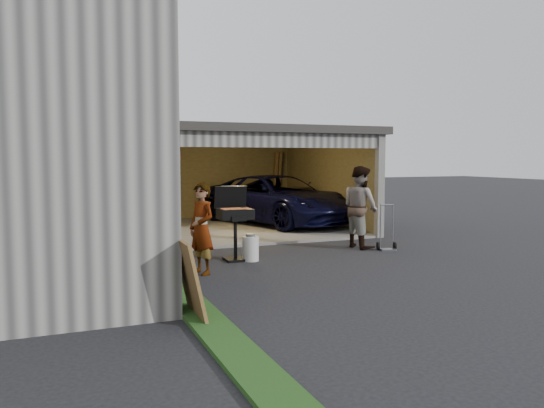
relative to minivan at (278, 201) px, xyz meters
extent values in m
plane|color=black|center=(-2.43, -6.90, -0.75)|extent=(80.00, 80.00, 0.00)
cube|color=#193814|center=(-4.68, -7.90, -0.72)|extent=(0.50, 8.00, 0.06)
cube|color=#605E59|center=(-1.68, -0.40, -0.72)|extent=(6.50, 6.00, 0.06)
cube|color=brown|center=(-1.68, 2.53, 0.60)|extent=(6.50, 0.15, 2.70)
cube|color=brown|center=(1.50, -0.40, 0.60)|extent=(0.15, 6.00, 2.70)
cube|color=brown|center=(-4.85, -0.40, 0.60)|extent=(0.15, 6.00, 2.70)
cube|color=#2D2B28|center=(-1.68, -0.40, 2.05)|extent=(6.80, 6.30, 0.20)
cube|color=#474744|center=(-1.68, -3.32, 1.77)|extent=(6.50, 0.16, 0.36)
cube|color=beige|center=(-1.68, -2.10, 1.87)|extent=(6.00, 2.40, 0.06)
cube|color=#474744|center=(1.47, -3.35, 0.60)|extent=(0.20, 0.18, 2.70)
cube|color=brown|center=(-4.23, 1.80, -0.44)|extent=(0.60, 0.50, 0.50)
cube|color=brown|center=(-4.23, 1.80, 0.04)|extent=(0.50, 0.45, 0.45)
cube|color=brown|center=(0.77, 1.70, -0.39)|extent=(0.55, 0.50, 0.60)
cube|color=brown|center=(0.95, 2.30, 0.45)|extent=(0.24, 0.43, 2.20)
imported|color=black|center=(0.00, 0.00, 0.00)|extent=(4.02, 5.89, 1.50)
imported|color=#A6B5D0|center=(-3.99, -5.85, 0.08)|extent=(0.58, 0.70, 1.65)
imported|color=#48271C|center=(0.17, -4.50, 0.20)|extent=(0.82, 1.00, 1.91)
cube|color=black|center=(-3.03, -4.90, -0.72)|extent=(0.43, 0.43, 0.05)
cylinder|color=black|center=(-3.03, -4.90, -0.29)|extent=(0.07, 0.07, 0.87)
cube|color=black|center=(-3.03, -4.90, 0.21)|extent=(0.68, 0.47, 0.21)
cube|color=#59595B|center=(-3.03, -4.90, 0.30)|extent=(0.62, 0.41, 0.02)
cube|color=black|center=(-3.03, -4.60, 0.53)|extent=(0.68, 0.12, 0.47)
cylinder|color=silver|center=(-2.75, -5.04, -0.50)|extent=(0.44, 0.44, 0.50)
cube|color=brown|center=(-4.83, -8.40, -0.22)|extent=(0.27, 0.95, 1.05)
cube|color=slate|center=(0.54, -5.10, -0.73)|extent=(0.39, 0.30, 0.04)
cylinder|color=black|center=(0.39, -4.93, -0.66)|extent=(0.09, 0.18, 0.18)
cylinder|color=black|center=(0.76, -5.04, -0.66)|extent=(0.09, 0.18, 0.18)
cylinder|color=slate|center=(0.43, -4.95, -0.21)|extent=(0.03, 0.03, 1.03)
cylinder|color=slate|center=(0.72, -5.03, -0.21)|extent=(0.03, 0.03, 1.03)
cylinder|color=slate|center=(0.58, -4.99, 0.28)|extent=(0.29, 0.11, 0.03)
camera|label=1|loc=(-6.43, -15.06, 1.35)|focal=35.00mm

